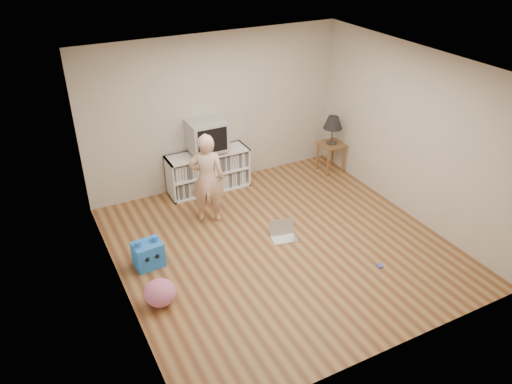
{
  "coord_description": "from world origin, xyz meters",
  "views": [
    {
      "loc": [
        -3.02,
        -5.07,
        4.25
      ],
      "look_at": [
        -0.19,
        0.4,
        0.74
      ],
      "focal_mm": 35.0,
      "sensor_mm": 36.0,
      "label": 1
    }
  ],
  "objects": [
    {
      "name": "laptop",
      "position": [
        0.14,
        0.17,
        0.07
      ],
      "size": [
        0.41,
        0.36,
        0.25
      ],
      "rotation": [
        0.0,
        0.0,
        -0.2
      ],
      "color": "silver",
      "rests_on": "ground"
    },
    {
      "name": "ground",
      "position": [
        0.0,
        0.0,
        0.0
      ],
      "size": [
        4.5,
        4.5,
        0.0
      ],
      "primitive_type": "plane",
      "color": "brown",
      "rests_on": "ground"
    },
    {
      "name": "dvd_deck",
      "position": [
        -0.27,
        2.02,
        0.73
      ],
      "size": [
        0.45,
        0.35,
        0.07
      ],
      "primitive_type": "cube",
      "color": "gray",
      "rests_on": "media_unit"
    },
    {
      "name": "plush_pink",
      "position": [
        -1.92,
        -0.38,
        0.17
      ],
      "size": [
        0.43,
        0.43,
        0.33
      ],
      "primitive_type": "ellipsoid",
      "rotation": [
        0.0,
        0.0,
        0.11
      ],
      "color": "pink",
      "rests_on": "ground"
    },
    {
      "name": "media_unit",
      "position": [
        -0.27,
        2.04,
        0.35
      ],
      "size": [
        1.4,
        0.45,
        0.7
      ],
      "color": "white",
      "rests_on": "ground"
    },
    {
      "name": "playing_cards",
      "position": [
        0.96,
        -1.04,
        0.01
      ],
      "size": [
        0.08,
        0.1,
        0.02
      ],
      "primitive_type": "cube",
      "rotation": [
        0.0,
        0.0,
        -0.2
      ],
      "color": "#404FAC",
      "rests_on": "ground"
    },
    {
      "name": "person",
      "position": [
        -0.65,
        1.12,
        0.72
      ],
      "size": [
        0.63,
        0.54,
        1.45
      ],
      "primitive_type": "imported",
      "rotation": [
        0.0,
        0.0,
        2.71
      ],
      "color": "beige",
      "rests_on": "ground"
    },
    {
      "name": "ceiling",
      "position": [
        0.0,
        0.0,
        2.6
      ],
      "size": [
        4.5,
        4.5,
        0.01
      ],
      "primitive_type": "cube",
      "color": "white",
      "rests_on": "walls"
    },
    {
      "name": "side_table",
      "position": [
        1.99,
        1.65,
        0.42
      ],
      "size": [
        0.42,
        0.42,
        0.55
      ],
      "color": "brown",
      "rests_on": "ground"
    },
    {
      "name": "crt_tv",
      "position": [
        -0.27,
        2.02,
        1.02
      ],
      "size": [
        0.6,
        0.53,
        0.5
      ],
      "color": "#A3A3A8",
      "rests_on": "dvd_deck"
    },
    {
      "name": "plush_blue",
      "position": [
        -1.82,
        0.43,
        0.19
      ],
      "size": [
        0.4,
        0.36,
        0.44
      ],
      "rotation": [
        0.0,
        0.0,
        0.09
      ],
      "color": "blue",
      "rests_on": "ground"
    },
    {
      "name": "walls",
      "position": [
        0.0,
        0.0,
        1.3
      ],
      "size": [
        4.52,
        4.52,
        2.6
      ],
      "color": "#BEB6A6",
      "rests_on": "ground"
    },
    {
      "name": "table_lamp",
      "position": [
        1.99,
        1.65,
        0.94
      ],
      "size": [
        0.34,
        0.34,
        0.52
      ],
      "color": "#333333",
      "rests_on": "side_table"
    }
  ]
}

